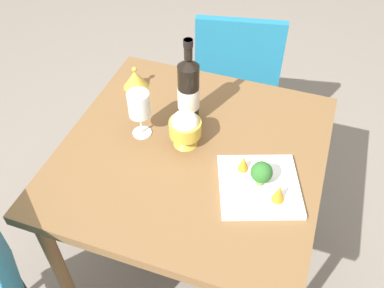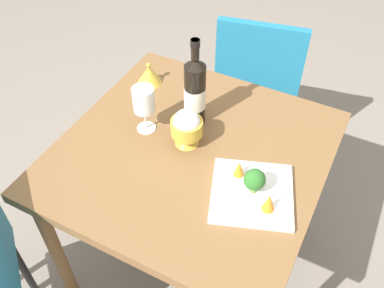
{
  "view_description": "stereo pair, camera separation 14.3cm",
  "coord_description": "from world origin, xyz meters",
  "px_view_note": "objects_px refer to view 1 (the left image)",
  "views": [
    {
      "loc": [
        -0.33,
        0.95,
        1.78
      ],
      "look_at": [
        0.0,
        0.0,
        0.75
      ],
      "focal_mm": 39.78,
      "sensor_mm": 36.0,
      "label": 1
    },
    {
      "loc": [
        -0.46,
        0.89,
        1.78
      ],
      "look_at": [
        0.0,
        0.0,
        0.75
      ],
      "focal_mm": 39.78,
      "sensor_mm": 36.0,
      "label": 2
    }
  ],
  "objects_px": {
    "wine_bottle": "(189,91)",
    "rice_bowl_lid": "(135,79)",
    "broccoli_floret": "(262,173)",
    "carrot_garnish_left": "(279,193)",
    "serving_plate": "(259,186)",
    "rice_bowl": "(185,128)",
    "chair_near_window": "(237,71)",
    "wine_glass": "(139,105)",
    "carrot_garnish_right": "(244,163)"
  },
  "relations": [
    {
      "from": "chair_near_window",
      "to": "broccoli_floret",
      "type": "distance_m",
      "value": 0.92
    },
    {
      "from": "rice_bowl_lid",
      "to": "carrot_garnish_left",
      "type": "xyz_separation_m",
      "value": [
        -0.64,
        0.38,
        0.01
      ]
    },
    {
      "from": "wine_glass",
      "to": "carrot_garnish_right",
      "type": "height_order",
      "value": "wine_glass"
    },
    {
      "from": "carrot_garnish_left",
      "to": "carrot_garnish_right",
      "type": "bearing_deg",
      "value": -33.18
    },
    {
      "from": "serving_plate",
      "to": "carrot_garnish_left",
      "type": "relative_size",
      "value": 4.98
    },
    {
      "from": "wine_bottle",
      "to": "serving_plate",
      "type": "relative_size",
      "value": 1.05
    },
    {
      "from": "carrot_garnish_right",
      "to": "carrot_garnish_left",
      "type": "bearing_deg",
      "value": 146.82
    },
    {
      "from": "wine_glass",
      "to": "rice_bowl_lid",
      "type": "distance_m",
      "value": 0.29
    },
    {
      "from": "wine_glass",
      "to": "serving_plate",
      "type": "bearing_deg",
      "value": 166.71
    },
    {
      "from": "broccoli_floret",
      "to": "carrot_garnish_left",
      "type": "height_order",
      "value": "broccoli_floret"
    },
    {
      "from": "rice_bowl_lid",
      "to": "carrot_garnish_left",
      "type": "height_order",
      "value": "rice_bowl_lid"
    },
    {
      "from": "serving_plate",
      "to": "carrot_garnish_left",
      "type": "xyz_separation_m",
      "value": [
        -0.07,
        0.04,
        0.04
      ]
    },
    {
      "from": "chair_near_window",
      "to": "carrot_garnish_left",
      "type": "bearing_deg",
      "value": -80.07
    },
    {
      "from": "wine_bottle",
      "to": "rice_bowl_lid",
      "type": "height_order",
      "value": "wine_bottle"
    },
    {
      "from": "rice_bowl_lid",
      "to": "serving_plate",
      "type": "height_order",
      "value": "rice_bowl_lid"
    },
    {
      "from": "rice_bowl",
      "to": "carrot_garnish_left",
      "type": "xyz_separation_m",
      "value": [
        -0.35,
        0.15,
        -0.03
      ]
    },
    {
      "from": "wine_bottle",
      "to": "rice_bowl",
      "type": "relative_size",
      "value": 2.38
    },
    {
      "from": "wine_bottle",
      "to": "carrot_garnish_left",
      "type": "height_order",
      "value": "wine_bottle"
    },
    {
      "from": "rice_bowl",
      "to": "rice_bowl_lid",
      "type": "distance_m",
      "value": 0.38
    },
    {
      "from": "rice_bowl",
      "to": "wine_glass",
      "type": "bearing_deg",
      "value": 1.17
    },
    {
      "from": "wine_bottle",
      "to": "broccoli_floret",
      "type": "distance_m",
      "value": 0.39
    },
    {
      "from": "wine_bottle",
      "to": "carrot_garnish_right",
      "type": "distance_m",
      "value": 0.32
    },
    {
      "from": "wine_bottle",
      "to": "carrot_garnish_left",
      "type": "bearing_deg",
      "value": 144.94
    },
    {
      "from": "rice_bowl_lid",
      "to": "carrot_garnish_right",
      "type": "height_order",
      "value": "rice_bowl_lid"
    },
    {
      "from": "carrot_garnish_left",
      "to": "rice_bowl",
      "type": "bearing_deg",
      "value": -23.05
    },
    {
      "from": "chair_near_window",
      "to": "rice_bowl",
      "type": "relative_size",
      "value": 6.0
    },
    {
      "from": "rice_bowl",
      "to": "rice_bowl_lid",
      "type": "bearing_deg",
      "value": -38.68
    },
    {
      "from": "carrot_garnish_left",
      "to": "carrot_garnish_right",
      "type": "height_order",
      "value": "carrot_garnish_left"
    },
    {
      "from": "serving_plate",
      "to": "chair_near_window",
      "type": "bearing_deg",
      "value": -71.75
    },
    {
      "from": "wine_glass",
      "to": "carrot_garnish_left",
      "type": "distance_m",
      "value": 0.54
    },
    {
      "from": "chair_near_window",
      "to": "wine_bottle",
      "type": "distance_m",
      "value": 0.7
    },
    {
      "from": "carrot_garnish_right",
      "to": "chair_near_window",
      "type": "bearing_deg",
      "value": -75.05
    },
    {
      "from": "chair_near_window",
      "to": "carrot_garnish_left",
      "type": "relative_size",
      "value": 13.23
    },
    {
      "from": "wine_glass",
      "to": "carrot_garnish_left",
      "type": "height_order",
      "value": "wine_glass"
    },
    {
      "from": "chair_near_window",
      "to": "serving_plate",
      "type": "distance_m",
      "value": 0.91
    },
    {
      "from": "rice_bowl",
      "to": "chair_near_window",
      "type": "bearing_deg",
      "value": -90.51
    },
    {
      "from": "rice_bowl_lid",
      "to": "carrot_garnish_left",
      "type": "relative_size",
      "value": 1.56
    },
    {
      "from": "rice_bowl",
      "to": "carrot_garnish_right",
      "type": "relative_size",
      "value": 2.49
    },
    {
      "from": "wine_bottle",
      "to": "broccoli_floret",
      "type": "xyz_separation_m",
      "value": [
        -0.31,
        0.22,
        -0.07
      ]
    },
    {
      "from": "serving_plate",
      "to": "carrot_garnish_left",
      "type": "bearing_deg",
      "value": 148.39
    },
    {
      "from": "wine_glass",
      "to": "serving_plate",
      "type": "relative_size",
      "value": 0.56
    },
    {
      "from": "rice_bowl_lid",
      "to": "broccoli_floret",
      "type": "height_order",
      "value": "broccoli_floret"
    },
    {
      "from": "rice_bowl",
      "to": "rice_bowl_lid",
      "type": "xyz_separation_m",
      "value": [
        0.29,
        -0.23,
        -0.04
      ]
    },
    {
      "from": "chair_near_window",
      "to": "broccoli_floret",
      "type": "relative_size",
      "value": 9.91
    },
    {
      "from": "wine_bottle",
      "to": "broccoli_floret",
      "type": "relative_size",
      "value": 3.93
    },
    {
      "from": "wine_bottle",
      "to": "rice_bowl",
      "type": "xyz_separation_m",
      "value": [
        -0.03,
        0.12,
        -0.06
      ]
    },
    {
      "from": "rice_bowl",
      "to": "serving_plate",
      "type": "xyz_separation_m",
      "value": [
        -0.29,
        0.11,
        -0.07
      ]
    },
    {
      "from": "chair_near_window",
      "to": "wine_bottle",
      "type": "height_order",
      "value": "wine_bottle"
    },
    {
      "from": "wine_bottle",
      "to": "rice_bowl_lid",
      "type": "xyz_separation_m",
      "value": [
        0.26,
        -0.12,
        -0.1
      ]
    },
    {
      "from": "carrot_garnish_left",
      "to": "chair_near_window",
      "type": "bearing_deg",
      "value": -68.78
    }
  ]
}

